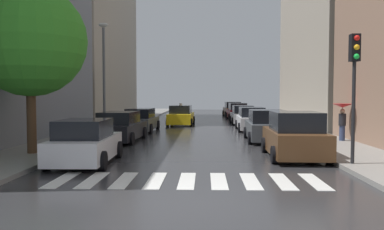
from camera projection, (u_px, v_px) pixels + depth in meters
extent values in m
cube|color=#2C2C2F|center=(199.00, 125.00, 32.51)|extent=(28.00, 72.00, 0.04)
cube|color=gray|center=(121.00, 124.00, 32.71)|extent=(3.00, 72.00, 0.15)
cube|color=gray|center=(277.00, 124.00, 32.29)|extent=(3.00, 72.00, 0.15)
cube|color=silver|center=(62.00, 180.00, 11.27)|extent=(0.45, 2.20, 0.01)
cube|color=silver|center=(93.00, 180.00, 11.24)|extent=(0.45, 2.20, 0.01)
cube|color=silver|center=(124.00, 180.00, 11.21)|extent=(0.45, 2.20, 0.01)
cube|color=silver|center=(156.00, 180.00, 11.18)|extent=(0.45, 2.20, 0.01)
cube|color=silver|center=(187.00, 181.00, 11.15)|extent=(0.45, 2.20, 0.01)
cube|color=silver|center=(219.00, 181.00, 11.12)|extent=(0.45, 2.20, 0.01)
cube|color=silver|center=(251.00, 181.00, 11.09)|extent=(0.45, 2.20, 0.01)
cube|color=silver|center=(283.00, 181.00, 11.06)|extent=(0.45, 2.20, 0.01)
cube|color=silver|center=(315.00, 181.00, 11.04)|extent=(0.45, 2.20, 0.01)
cube|color=#9E9384|center=(90.00, 21.00, 39.41)|extent=(6.00, 18.75, 19.78)
cube|color=#9E9384|center=(337.00, 11.00, 31.05)|extent=(6.00, 15.32, 18.17)
cube|color=silver|center=(86.00, 148.00, 13.99)|extent=(1.92, 4.13, 0.77)
cube|color=black|center=(84.00, 129.00, 13.75)|extent=(1.66, 2.29, 0.63)
cylinder|color=black|center=(72.00, 149.00, 15.35)|extent=(0.24, 0.65, 0.64)
cylinder|color=black|center=(119.00, 149.00, 15.34)|extent=(0.24, 0.65, 0.64)
cylinder|color=black|center=(46.00, 161.00, 12.66)|extent=(0.24, 0.65, 0.64)
cylinder|color=black|center=(102.00, 161.00, 12.65)|extent=(0.24, 0.65, 0.64)
cube|color=black|center=(120.00, 131.00, 20.76)|extent=(2.13, 4.75, 0.77)
cube|color=black|center=(119.00, 118.00, 20.49)|extent=(1.80, 2.64, 0.63)
cylinder|color=black|center=(111.00, 132.00, 22.38)|extent=(0.25, 0.65, 0.64)
cylinder|color=black|center=(144.00, 133.00, 22.22)|extent=(0.25, 0.65, 0.64)
cylinder|color=black|center=(93.00, 138.00, 19.32)|extent=(0.25, 0.65, 0.64)
cylinder|color=black|center=(131.00, 139.00, 19.16)|extent=(0.25, 0.65, 0.64)
cube|color=#474C51|center=(141.00, 123.00, 26.60)|extent=(1.93, 4.82, 0.76)
cube|color=black|center=(140.00, 113.00, 26.33)|extent=(1.65, 2.67, 0.62)
cylinder|color=black|center=(133.00, 125.00, 28.23)|extent=(0.24, 0.65, 0.64)
cylinder|color=black|center=(158.00, 125.00, 28.12)|extent=(0.24, 0.65, 0.64)
cylinder|color=black|center=(123.00, 128.00, 25.10)|extent=(0.24, 0.65, 0.64)
cylinder|color=black|center=(150.00, 129.00, 24.99)|extent=(0.24, 0.65, 0.64)
cube|color=brown|center=(294.00, 142.00, 15.25)|extent=(2.05, 4.28, 0.89)
cube|color=black|center=(296.00, 121.00, 15.00)|extent=(1.77, 2.37, 0.73)
cylinder|color=black|center=(265.00, 145.00, 16.71)|extent=(0.24, 0.65, 0.64)
cylinder|color=black|center=(311.00, 145.00, 16.60)|extent=(0.24, 0.65, 0.64)
cylinder|color=black|center=(274.00, 155.00, 13.93)|extent=(0.24, 0.65, 0.64)
cylinder|color=black|center=(330.00, 155.00, 13.82)|extent=(0.24, 0.65, 0.64)
cube|color=#474C51|center=(266.00, 130.00, 20.81)|extent=(2.05, 4.38, 0.83)
cube|color=black|center=(267.00, 116.00, 20.56)|extent=(1.76, 2.43, 0.68)
cylinder|color=black|center=(246.00, 133.00, 22.30)|extent=(0.24, 0.65, 0.64)
cylinder|color=black|center=(280.00, 133.00, 22.19)|extent=(0.24, 0.65, 0.64)
cylinder|color=black|center=(250.00, 138.00, 19.46)|extent=(0.24, 0.65, 0.64)
cylinder|color=black|center=(290.00, 138.00, 19.34)|extent=(0.24, 0.65, 0.64)
cube|color=silver|center=(251.00, 122.00, 27.25)|extent=(1.85, 4.71, 0.80)
cube|color=black|center=(252.00, 112.00, 26.98)|extent=(1.61, 2.60, 0.65)
cylinder|color=black|center=(237.00, 124.00, 28.85)|extent=(0.23, 0.64, 0.64)
cylinder|color=black|center=(261.00, 124.00, 28.76)|extent=(0.23, 0.64, 0.64)
cylinder|color=black|center=(240.00, 128.00, 25.77)|extent=(0.23, 0.64, 0.64)
cylinder|color=black|center=(267.00, 128.00, 25.68)|extent=(0.23, 0.64, 0.64)
cube|color=silver|center=(242.00, 118.00, 33.27)|extent=(1.81, 4.14, 0.77)
cube|color=black|center=(243.00, 109.00, 33.03)|extent=(1.59, 2.28, 0.63)
cylinder|color=black|center=(231.00, 119.00, 34.67)|extent=(0.22, 0.64, 0.64)
cylinder|color=black|center=(251.00, 119.00, 34.62)|extent=(0.22, 0.64, 0.64)
cylinder|color=black|center=(233.00, 121.00, 31.95)|extent=(0.22, 0.64, 0.64)
cylinder|color=black|center=(255.00, 121.00, 31.89)|extent=(0.22, 0.64, 0.64)
cube|color=maroon|center=(237.00, 114.00, 40.04)|extent=(2.00, 4.23, 0.82)
cube|color=black|center=(238.00, 106.00, 39.80)|extent=(1.71, 2.35, 0.67)
cylinder|color=black|center=(227.00, 115.00, 41.43)|extent=(0.24, 0.65, 0.64)
cylinder|color=black|center=(244.00, 115.00, 41.43)|extent=(0.24, 0.65, 0.64)
cylinder|color=black|center=(230.00, 117.00, 38.68)|extent=(0.24, 0.65, 0.64)
cylinder|color=black|center=(248.00, 117.00, 38.69)|extent=(0.24, 0.65, 0.64)
cube|color=brown|center=(232.00, 111.00, 45.70)|extent=(2.04, 4.38, 0.83)
cube|color=black|center=(233.00, 105.00, 45.45)|extent=(1.74, 2.44, 0.68)
cylinder|color=black|center=(223.00, 113.00, 47.12)|extent=(0.25, 0.65, 0.64)
cylinder|color=black|center=(239.00, 113.00, 47.15)|extent=(0.25, 0.65, 0.64)
cylinder|color=black|center=(226.00, 114.00, 44.28)|extent=(0.25, 0.65, 0.64)
cylinder|color=black|center=(242.00, 114.00, 44.31)|extent=(0.25, 0.65, 0.64)
cube|color=yellow|center=(181.00, 118.00, 32.16)|extent=(2.00, 4.68, 0.80)
cube|color=black|center=(181.00, 109.00, 31.89)|extent=(1.71, 2.60, 0.65)
cube|color=#F2EDCC|center=(181.00, 104.00, 31.87)|extent=(0.21, 0.37, 0.18)
cylinder|color=black|center=(172.00, 120.00, 33.75)|extent=(0.24, 0.65, 0.64)
cylinder|color=black|center=(193.00, 120.00, 33.63)|extent=(0.24, 0.65, 0.64)
cylinder|color=black|center=(167.00, 122.00, 30.71)|extent=(0.24, 0.65, 0.64)
cylinder|color=black|center=(191.00, 123.00, 30.59)|extent=(0.24, 0.65, 0.64)
cylinder|color=navy|center=(342.00, 133.00, 19.83)|extent=(0.28, 0.28, 0.76)
cylinder|color=black|center=(342.00, 120.00, 19.79)|extent=(0.36, 0.36, 0.60)
sphere|color=tan|center=(342.00, 111.00, 19.77)|extent=(0.24, 0.24, 0.24)
cone|color=red|center=(343.00, 106.00, 19.76)|extent=(1.00, 1.00, 0.20)
cylinder|color=#333338|center=(342.00, 113.00, 19.78)|extent=(0.02, 0.02, 0.70)
cylinder|color=#513823|center=(32.00, 121.00, 15.46)|extent=(0.36, 0.36, 2.56)
sphere|color=#338825|center=(30.00, 40.00, 15.31)|extent=(4.39, 4.39, 4.39)
cylinder|color=black|center=(353.00, 113.00, 13.05)|extent=(0.12, 0.12, 3.40)
cube|color=black|center=(355.00, 48.00, 12.95)|extent=(0.30, 0.30, 0.90)
sphere|color=red|center=(357.00, 38.00, 12.75)|extent=(0.18, 0.18, 0.18)
sphere|color=#F2A519|center=(357.00, 47.00, 12.77)|extent=(0.18, 0.18, 0.18)
sphere|color=green|center=(357.00, 56.00, 12.78)|extent=(0.18, 0.18, 0.18)
cylinder|color=#595B60|center=(104.00, 81.00, 23.57)|extent=(0.16, 0.16, 6.34)
ellipsoid|color=beige|center=(103.00, 25.00, 23.40)|extent=(0.60, 0.28, 0.24)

